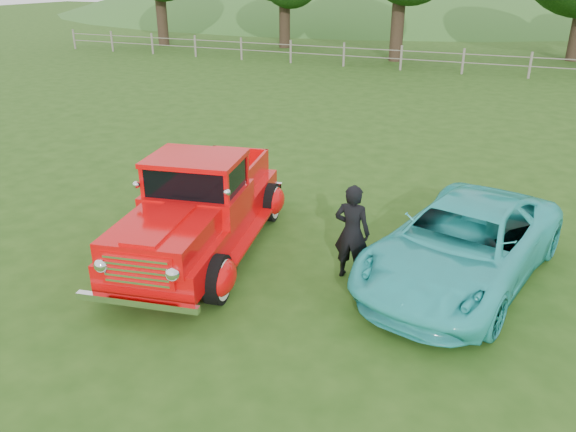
% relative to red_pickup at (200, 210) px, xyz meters
% --- Properties ---
extents(ground, '(140.00, 140.00, 0.00)m').
position_rel_red_pickup_xyz_m(ground, '(1.64, -0.90, -0.80)').
color(ground, '#254913').
rests_on(ground, ground).
extents(distant_hills, '(116.00, 60.00, 18.00)m').
position_rel_red_pickup_xyz_m(distant_hills, '(-2.44, 58.56, -5.34)').
color(distant_hills, '#2F5A21').
rests_on(distant_hills, ground).
extents(fence_line, '(48.00, 0.12, 1.20)m').
position_rel_red_pickup_xyz_m(fence_line, '(1.64, 21.10, -0.19)').
color(fence_line, gray).
rests_on(fence_line, ground).
extents(red_pickup, '(2.88, 5.22, 1.78)m').
position_rel_red_pickup_xyz_m(red_pickup, '(0.00, 0.00, 0.00)').
color(red_pickup, black).
rests_on(red_pickup, ground).
extents(teal_sedan, '(3.10, 4.91, 1.26)m').
position_rel_red_pickup_xyz_m(teal_sedan, '(4.32, 0.78, -0.16)').
color(teal_sedan, '#31C6C5').
rests_on(teal_sedan, ground).
extents(man, '(0.58, 0.38, 1.59)m').
position_rel_red_pickup_xyz_m(man, '(2.68, 0.17, -0.00)').
color(man, black).
rests_on(man, ground).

